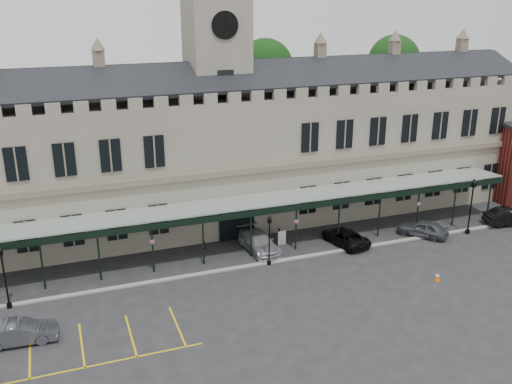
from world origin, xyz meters
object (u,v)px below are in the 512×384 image
object	(u,v)px
car_left_b	(20,332)
car_van	(345,237)
lamp_post_left	(4,271)
car_taxi	(259,242)
car_right_b	(510,217)
clock_tower	(217,81)
traffic_cone	(437,277)
lamp_post_mid	(269,236)
lamp_post_right	(472,201)
sign_board	(282,238)
station_building	(219,154)
car_right_a	(423,228)

from	to	relation	value
car_left_b	car_van	xyz separation A→B (m)	(25.91, 6.19, -0.07)
lamp_post_left	car_van	xyz separation A→B (m)	(26.77, 1.43, -2.13)
car_taxi	car_right_b	size ratio (longest dim) A/B	1.09
clock_tower	traffic_cone	distance (m)	24.72
clock_tower	lamp_post_mid	world-z (taller)	clock_tower
lamp_post_right	car_left_b	xyz separation A→B (m)	(-37.41, -4.41, -2.34)
sign_board	car_van	bearing A→B (deg)	-20.05
lamp_post_left	lamp_post_mid	xyz separation A→B (m)	(19.21, -0.01, -0.29)
lamp_post_left	car_taxi	xyz separation A→B (m)	(19.36, 2.73, -2.03)
clock_tower	lamp_post_right	bearing A→B (deg)	-29.04
clock_tower	car_van	distance (m)	17.66
car_taxi	car_right_b	world-z (taller)	car_right_b
clock_tower	car_right_b	size ratio (longest dim) A/B	5.16
traffic_cone	car_van	distance (m)	8.96
clock_tower	lamp_post_left	bearing A→B (deg)	-149.74
clock_tower	station_building	bearing A→B (deg)	-90.00
sign_board	car_left_b	distance (m)	22.22
clock_tower	lamp_post_right	xyz separation A→B (m)	(19.91, -11.06, -10.03)
station_building	sign_board	size ratio (longest dim) A/B	48.13
clock_tower	traffic_cone	world-z (taller)	clock_tower
lamp_post_left	clock_tower	bearing A→B (deg)	30.26
car_left_b	car_right_b	size ratio (longest dim) A/B	0.93
clock_tower	car_taxi	distance (m)	14.74
car_left_b	traffic_cone	bearing A→B (deg)	-90.98
sign_board	car_right_b	size ratio (longest dim) A/B	0.26
sign_board	car_van	size ratio (longest dim) A/B	0.26
lamp_post_mid	car_taxi	world-z (taller)	lamp_post_mid
lamp_post_right	traffic_cone	distance (m)	10.81
station_building	car_right_b	bearing A→B (deg)	-22.99
lamp_post_left	car_right_b	distance (m)	43.41
lamp_post_right	station_building	bearing A→B (deg)	151.15
car_right_b	car_left_b	bearing A→B (deg)	107.09
lamp_post_mid	car_van	size ratio (longest dim) A/B	0.89
clock_tower	lamp_post_left	xyz separation A→B (m)	(-18.36, -10.71, -10.32)
clock_tower	car_left_b	distance (m)	26.43
station_building	lamp_post_mid	bearing A→B (deg)	-85.45
traffic_cone	car_right_a	size ratio (longest dim) A/B	0.15
clock_tower	lamp_post_mid	bearing A→B (deg)	-85.49
lamp_post_left	traffic_cone	size ratio (longest dim) A/B	7.23
lamp_post_left	lamp_post_right	xyz separation A→B (m)	(38.28, -0.34, 0.29)
lamp_post_mid	car_right_b	xyz separation A→B (m)	(24.15, 0.03, -1.71)
car_taxi	car_right_a	xyz separation A→B (m)	(14.71, -2.17, -0.02)
lamp_post_mid	car_right_b	bearing A→B (deg)	0.08
traffic_cone	car_right_b	bearing A→B (deg)	27.50
car_right_b	clock_tower	bearing A→B (deg)	77.52
lamp_post_right	car_left_b	size ratio (longest dim) A/B	1.16
clock_tower	traffic_cone	bearing A→B (deg)	-56.25
lamp_post_right	car_van	bearing A→B (deg)	171.24
clock_tower	lamp_post_right	world-z (taller)	clock_tower
lamp_post_mid	traffic_cone	world-z (taller)	lamp_post_mid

